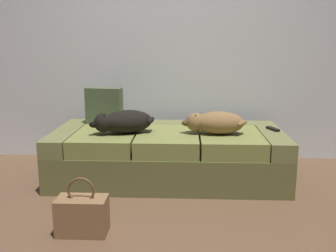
{
  "coord_description": "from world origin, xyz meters",
  "views": [
    {
      "loc": [
        0.15,
        -2.18,
        1.21
      ],
      "look_at": [
        0.0,
        1.09,
        0.49
      ],
      "focal_mm": 41.36,
      "sensor_mm": 36.0,
      "label": 1
    }
  ],
  "objects_px": {
    "dog_dark": "(123,122)",
    "throw_pillow": "(104,106)",
    "dog_tan": "(215,123)",
    "handbag": "(82,215)",
    "couch": "(168,155)",
    "tv_remote": "(273,129)"
  },
  "relations": [
    {
      "from": "dog_dark",
      "to": "throw_pillow",
      "type": "bearing_deg",
      "value": 121.74
    },
    {
      "from": "dog_dark",
      "to": "tv_remote",
      "type": "height_order",
      "value": "dog_dark"
    },
    {
      "from": "dog_tan",
      "to": "dog_dark",
      "type": "bearing_deg",
      "value": -179.09
    },
    {
      "from": "handbag",
      "to": "throw_pillow",
      "type": "bearing_deg",
      "value": 95.04
    },
    {
      "from": "dog_dark",
      "to": "throw_pillow",
      "type": "xyz_separation_m",
      "value": [
        -0.24,
        0.4,
        0.07
      ]
    },
    {
      "from": "couch",
      "to": "tv_remote",
      "type": "height_order",
      "value": "tv_remote"
    },
    {
      "from": "dog_tan",
      "to": "tv_remote",
      "type": "xyz_separation_m",
      "value": [
        0.52,
        0.16,
        -0.09
      ]
    },
    {
      "from": "dog_dark",
      "to": "couch",
      "type": "bearing_deg",
      "value": 18.66
    },
    {
      "from": "dog_dark",
      "to": "tv_remote",
      "type": "xyz_separation_m",
      "value": [
        1.3,
        0.18,
        -0.09
      ]
    },
    {
      "from": "dog_tan",
      "to": "handbag",
      "type": "bearing_deg",
      "value": -133.79
    },
    {
      "from": "dog_tan",
      "to": "tv_remote",
      "type": "height_order",
      "value": "dog_tan"
    },
    {
      "from": "dog_tan",
      "to": "handbag",
      "type": "relative_size",
      "value": 1.5
    },
    {
      "from": "tv_remote",
      "to": "throw_pillow",
      "type": "height_order",
      "value": "throw_pillow"
    },
    {
      "from": "throw_pillow",
      "to": "handbag",
      "type": "distance_m",
      "value": 1.42
    },
    {
      "from": "dog_dark",
      "to": "tv_remote",
      "type": "relative_size",
      "value": 3.72
    },
    {
      "from": "couch",
      "to": "throw_pillow",
      "type": "xyz_separation_m",
      "value": [
        -0.62,
        0.27,
        0.39
      ]
    },
    {
      "from": "dog_dark",
      "to": "dog_tan",
      "type": "xyz_separation_m",
      "value": [
        0.77,
        0.01,
        -0.0
      ]
    },
    {
      "from": "dog_tan",
      "to": "handbag",
      "type": "height_order",
      "value": "dog_tan"
    },
    {
      "from": "handbag",
      "to": "dog_dark",
      "type": "bearing_deg",
      "value": 82.16
    },
    {
      "from": "dog_tan",
      "to": "couch",
      "type": "bearing_deg",
      "value": 164.0
    },
    {
      "from": "dog_tan",
      "to": "tv_remote",
      "type": "bearing_deg",
      "value": 17.31
    },
    {
      "from": "couch",
      "to": "handbag",
      "type": "bearing_deg",
      "value": -115.49
    }
  ]
}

